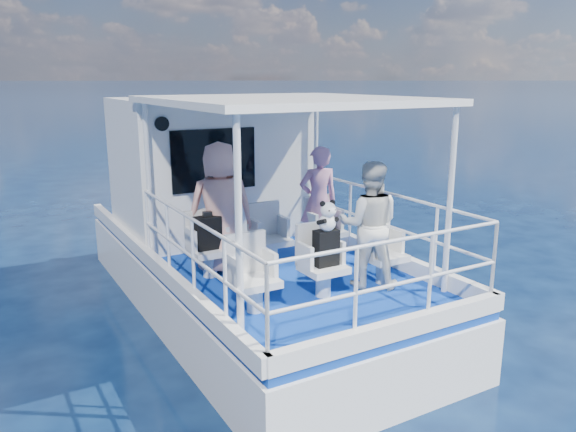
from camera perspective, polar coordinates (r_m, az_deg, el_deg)
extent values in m
plane|color=black|center=(7.94, -0.98, -11.57)|extent=(2000.00, 2000.00, 0.00)
cube|color=white|center=(8.75, -4.18, -9.11)|extent=(3.00, 7.00, 1.60)
cube|color=#0B349E|center=(8.46, -4.28, -3.80)|extent=(2.90, 6.90, 0.10)
cube|color=white|center=(9.36, -7.87, 5.06)|extent=(2.85, 2.00, 2.20)
cube|color=white|center=(7.00, -0.28, 11.67)|extent=(3.00, 3.20, 0.08)
cylinder|color=white|center=(5.24, -5.02, -1.76)|extent=(0.07, 0.07, 2.20)
cylinder|color=white|center=(6.79, 16.12, 1.34)|extent=(0.07, 0.07, 2.20)
cylinder|color=white|center=(7.90, -13.94, 3.18)|extent=(0.07, 0.07, 2.20)
cylinder|color=white|center=(9.01, 2.82, 4.83)|extent=(0.07, 0.07, 2.20)
cube|color=silver|center=(7.34, -7.95, -4.68)|extent=(0.48, 0.46, 0.38)
cube|color=silver|center=(7.70, -1.73, -3.66)|extent=(0.48, 0.46, 0.38)
cube|color=silver|center=(8.15, 3.86, -2.71)|extent=(0.48, 0.46, 0.38)
cube|color=silver|center=(6.23, -3.41, -8.01)|extent=(0.48, 0.46, 0.38)
cube|color=silver|center=(6.65, 3.60, -6.57)|extent=(0.48, 0.46, 0.38)
cube|color=silver|center=(7.16, 9.66, -5.25)|extent=(0.48, 0.46, 0.38)
imported|color=#D49689|center=(7.32, -6.87, 0.78)|extent=(0.75, 0.63, 1.73)
imported|color=#C47FA3|center=(8.08, 3.10, 1.54)|extent=(0.64, 0.48, 1.58)
imported|color=white|center=(6.86, 8.24, -0.88)|extent=(0.96, 0.92, 1.56)
cube|color=black|center=(7.21, -8.16, -1.70)|extent=(0.32, 0.18, 0.42)
cube|color=black|center=(6.52, 3.88, -3.25)|extent=(0.28, 0.16, 0.43)
cube|color=black|center=(7.14, -8.20, 0.20)|extent=(0.11, 0.07, 0.07)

